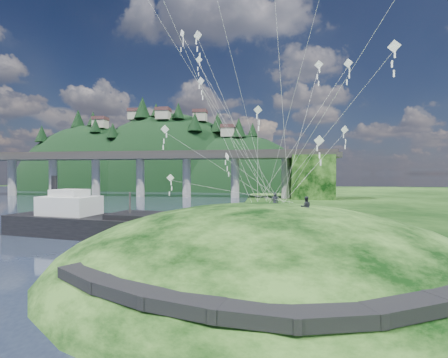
# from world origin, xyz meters

# --- Properties ---
(ground) EXTENTS (320.00, 320.00, 0.00)m
(ground) POSITION_xyz_m (0.00, 0.00, 0.00)
(ground) COLOR black
(ground) RESTS_ON ground
(grass_hill) EXTENTS (36.00, 32.00, 13.00)m
(grass_hill) POSITION_xyz_m (8.00, 2.00, -1.50)
(grass_hill) COLOR black
(grass_hill) RESTS_ON ground
(footpath) EXTENTS (22.29, 5.84, 0.83)m
(footpath) POSITION_xyz_m (7.46, -9.74, 2.08)
(footpath) COLOR black
(footpath) RESTS_ON ground
(bridge) EXTENTS (160.00, 11.00, 15.00)m
(bridge) POSITION_xyz_m (-26.46, 70.07, 9.70)
(bridge) COLOR #2D2B2B
(bridge) RESTS_ON ground
(far_ridge) EXTENTS (153.00, 70.00, 94.50)m
(far_ridge) POSITION_xyz_m (-43.58, 122.17, -7.44)
(far_ridge) COLOR black
(far_ridge) RESTS_ON ground
(work_barge) EXTENTS (21.44, 8.74, 7.29)m
(work_barge) POSITION_xyz_m (-13.44, 10.75, 1.83)
(work_barge) COLOR black
(work_barge) RESTS_ON ground
(wooden_dock) EXTENTS (13.23, 5.94, 0.94)m
(wooden_dock) POSITION_xyz_m (-6.08, 7.58, 0.42)
(wooden_dock) COLOR #372A16
(wooden_dock) RESTS_ON ground
(kite_flyers) EXTENTS (3.10, 3.38, 1.87)m
(kite_flyers) POSITION_xyz_m (10.26, 2.30, 5.78)
(kite_flyers) COLOR #23242F
(kite_flyers) RESTS_ON ground
(kite_swarm) EXTENTS (20.04, 17.59, 21.23)m
(kite_swarm) POSITION_xyz_m (6.96, 3.26, 17.49)
(kite_swarm) COLOR white
(kite_swarm) RESTS_ON ground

